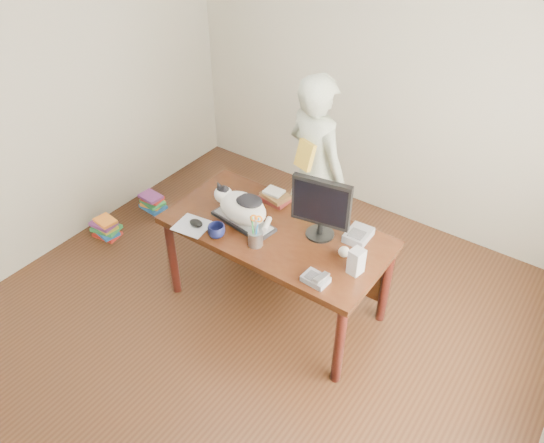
{
  "coord_description": "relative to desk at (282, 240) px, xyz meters",
  "views": [
    {
      "loc": [
        1.68,
        -1.8,
        3.07
      ],
      "look_at": [
        0.0,
        0.55,
        0.85
      ],
      "focal_mm": 35.0,
      "sensor_mm": 36.0,
      "label": 1
    }
  ],
  "objects": [
    {
      "name": "coffee_mug",
      "position": [
        -0.29,
        -0.38,
        0.2
      ],
      "size": [
        0.17,
        0.17,
        0.1
      ],
      "primitive_type": "imported",
      "rotation": [
        0.0,
        0.0,
        0.57
      ],
      "color": "#0D1034",
      "rests_on": "desk"
    },
    {
      "name": "baseball",
      "position": [
        0.53,
        -0.05,
        0.19
      ],
      "size": [
        0.07,
        0.07,
        0.07
      ],
      "rotation": [
        0.0,
        0.0,
        -0.35
      ],
      "color": "beige",
      "rests_on": "desk"
    },
    {
      "name": "calculator",
      "position": [
        0.52,
        0.17,
        0.18
      ],
      "size": [
        0.16,
        0.21,
        0.06
      ],
      "rotation": [
        0.0,
        0.0,
        0.04
      ],
      "color": "slate",
      "rests_on": "desk"
    },
    {
      "name": "mousepad",
      "position": [
        -0.51,
        -0.39,
        0.15
      ],
      "size": [
        0.26,
        0.25,
        0.01
      ],
      "rotation": [
        0.0,
        0.0,
        0.14
      ],
      "color": "#B0B4BC",
      "rests_on": "desk"
    },
    {
      "name": "room",
      "position": [
        0.0,
        -0.68,
        0.75
      ],
      "size": [
        4.5,
        4.5,
        4.5
      ],
      "color": "black",
      "rests_on": "ground"
    },
    {
      "name": "book_stack",
      "position": [
        -0.21,
        0.2,
        0.18
      ],
      "size": [
        0.24,
        0.19,
        0.08
      ],
      "rotation": [
        0.0,
        0.0,
        -0.11
      ],
      "color": "#451312",
      "rests_on": "desk"
    },
    {
      "name": "mouse",
      "position": [
        -0.49,
        -0.37,
        0.17
      ],
      "size": [
        0.12,
        0.08,
        0.04
      ],
      "rotation": [
        0.0,
        0.0,
        0.14
      ],
      "color": "black",
      "rests_on": "mousepad"
    },
    {
      "name": "book_pile_a",
      "position": [
        -1.75,
        -0.28,
        -0.51
      ],
      "size": [
        0.27,
        0.22,
        0.18
      ],
      "color": "red",
      "rests_on": "ground"
    },
    {
      "name": "held_book",
      "position": [
        -0.12,
        0.47,
        0.45
      ],
      "size": [
        0.17,
        0.13,
        0.22
      ],
      "rotation": [
        0.0,
        0.0,
        -0.3
      ],
      "color": "gold",
      "rests_on": "person"
    },
    {
      "name": "phone",
      "position": [
        0.51,
        -0.37,
        0.17
      ],
      "size": [
        0.17,
        0.14,
        0.07
      ],
      "rotation": [
        0.0,
        0.0,
        -0.07
      ],
      "color": "slate",
      "rests_on": "desk"
    },
    {
      "name": "desk",
      "position": [
        0.0,
        0.0,
        0.0
      ],
      "size": [
        1.6,
        0.8,
        0.75
      ],
      "color": "black",
      "rests_on": "ground"
    },
    {
      "name": "cat",
      "position": [
        -0.25,
        -0.15,
        0.29
      ],
      "size": [
        0.48,
        0.28,
        0.27
      ],
      "rotation": [
        0.0,
        0.0,
        -0.13
      ],
      "color": "silver",
      "rests_on": "keyboard"
    },
    {
      "name": "pen_cup",
      "position": [
        -0.02,
        -0.3,
        0.22
      ],
      "size": [
        0.13,
        0.13,
        0.26
      ],
      "rotation": [
        0.0,
        0.0,
        0.32
      ],
      "color": "#939398",
      "rests_on": "desk"
    },
    {
      "name": "keyboard",
      "position": [
        -0.24,
        -0.15,
        0.16
      ],
      "size": [
        0.51,
        0.25,
        0.03
      ],
      "rotation": [
        0.0,
        0.0,
        -0.13
      ],
      "color": "black",
      "rests_on": "desk"
    },
    {
      "name": "person",
      "position": [
        -0.12,
        0.64,
        0.22
      ],
      "size": [
        0.69,
        0.55,
        1.64
      ],
      "primitive_type": "imported",
      "rotation": [
        0.0,
        0.0,
        2.84
      ],
      "color": "white",
      "rests_on": "ground"
    },
    {
      "name": "speaker",
      "position": [
        0.66,
        -0.15,
        0.24
      ],
      "size": [
        0.09,
        0.1,
        0.18
      ],
      "rotation": [
        0.0,
        0.0,
        -0.18
      ],
      "color": "#9B9B9E",
      "rests_on": "desk"
    },
    {
      "name": "book_pile_b",
      "position": [
        -1.72,
        0.27,
        -0.53
      ],
      "size": [
        0.26,
        0.2,
        0.15
      ],
      "color": "#1A55A0",
      "rests_on": "ground"
    },
    {
      "name": "monitor",
      "position": [
        0.29,
        0.03,
        0.41
      ],
      "size": [
        0.41,
        0.23,
        0.46
      ],
      "rotation": [
        0.0,
        0.0,
        0.18
      ],
      "color": "black",
      "rests_on": "desk"
    }
  ]
}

